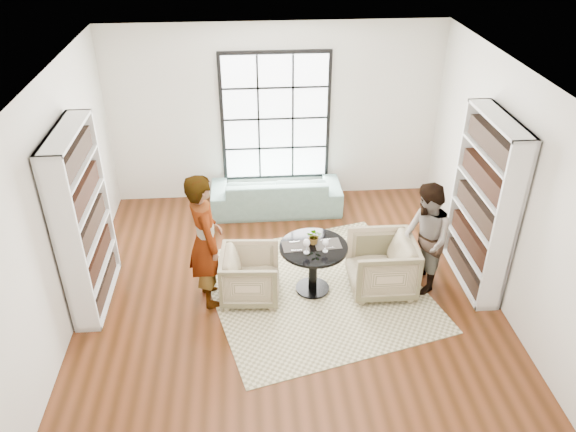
{
  "coord_description": "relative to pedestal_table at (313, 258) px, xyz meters",
  "views": [
    {
      "loc": [
        -0.49,
        -5.82,
        4.85
      ],
      "look_at": [
        0.0,
        0.4,
        1.09
      ],
      "focal_mm": 35.0,
      "sensor_mm": 36.0,
      "label": 1
    }
  ],
  "objects": [
    {
      "name": "person_right",
      "position": [
        1.47,
        -0.04,
        0.26
      ],
      "size": [
        0.6,
        0.77,
        1.57
      ],
      "primitive_type": "imported",
      "rotation": [
        0.0,
        0.0,
        -1.56
      ],
      "color": "gray",
      "rests_on": "ground"
    },
    {
      "name": "armchair_right",
      "position": [
        0.92,
        -0.04,
        -0.13
      ],
      "size": [
        0.88,
        0.85,
        0.79
      ],
      "primitive_type": "imported",
      "rotation": [
        0.0,
        0.0,
        -1.58
      ],
      "color": "#BDB787",
      "rests_on": "ground"
    },
    {
      "name": "wine_glass_right",
      "position": [
        0.14,
        -0.13,
        0.33
      ],
      "size": [
        0.08,
        0.08,
        0.18
      ],
      "color": "silver",
      "rests_on": "pedestal_table"
    },
    {
      "name": "person_left",
      "position": [
        -1.39,
        -0.07,
        0.4
      ],
      "size": [
        0.61,
        0.77,
        1.85
      ],
      "primitive_type": "imported",
      "rotation": [
        0.0,
        0.0,
        1.84
      ],
      "color": "gray",
      "rests_on": "ground"
    },
    {
      "name": "wine_glass_left",
      "position": [
        -0.11,
        -0.14,
        0.35
      ],
      "size": [
        0.09,
        0.09,
        0.21
      ],
      "color": "silver",
      "rests_on": "pedestal_table"
    },
    {
      "name": "placemat_right",
      "position": [
        0.19,
        0.03,
        0.2
      ],
      "size": [
        0.36,
        0.28,
        0.01
      ],
      "primitive_type": "cube",
      "rotation": [
        0.0,
        0.0,
        0.07
      ],
      "color": "#282523",
      "rests_on": "pedestal_table"
    },
    {
      "name": "rug",
      "position": [
        0.06,
        -0.02,
        -0.52
      ],
      "size": [
        3.41,
        3.41,
        0.01
      ],
      "primitive_type": "cube",
      "rotation": [
        0.0,
        0.0,
        0.26
      ],
      "color": "beige",
      "rests_on": "ground"
    },
    {
      "name": "placemat_left",
      "position": [
        -0.24,
        0.01,
        0.2
      ],
      "size": [
        0.36,
        0.28,
        0.01
      ],
      "primitive_type": "cube",
      "rotation": [
        0.0,
        0.0,
        0.07
      ],
      "color": "#282523",
      "rests_on": "pedestal_table"
    },
    {
      "name": "armchair_left",
      "position": [
        -0.84,
        -0.07,
        -0.17
      ],
      "size": [
        0.82,
        0.8,
        0.7
      ],
      "primitive_type": "imported",
      "rotation": [
        0.0,
        0.0,
        1.5
      ],
      "color": "tan",
      "rests_on": "ground"
    },
    {
      "name": "sofa",
      "position": [
        -0.36,
        2.23,
        -0.21
      ],
      "size": [
        2.17,
        0.85,
        0.63
      ],
      "primitive_type": "imported",
      "rotation": [
        0.0,
        0.0,
        3.14
      ],
      "color": "slate",
      "rests_on": "ground"
    },
    {
      "name": "cutlery_left",
      "position": [
        -0.24,
        0.01,
        0.21
      ],
      "size": [
        0.16,
        0.23,
        0.01
      ],
      "primitive_type": null,
      "rotation": [
        0.0,
        0.0,
        0.07
      ],
      "color": "silver",
      "rests_on": "placemat_left"
    },
    {
      "name": "room_shell",
      "position": [
        -0.33,
        0.32,
        0.73
      ],
      "size": [
        6.0,
        6.01,
        6.0
      ],
      "color": "silver",
      "rests_on": "ground"
    },
    {
      "name": "cutlery_right",
      "position": [
        0.19,
        0.03,
        0.21
      ],
      "size": [
        0.16,
        0.23,
        0.01
      ],
      "primitive_type": null,
      "rotation": [
        0.0,
        0.0,
        0.07
      ],
      "color": "silver",
      "rests_on": "placemat_right"
    },
    {
      "name": "ground",
      "position": [
        -0.33,
        -0.22,
        -0.52
      ],
      "size": [
        6.0,
        6.0,
        0.0
      ],
      "primitive_type": "plane",
      "color": "#5D2D16"
    },
    {
      "name": "pedestal_table",
      "position": [
        0.0,
        0.0,
        0.0
      ],
      "size": [
        0.9,
        0.9,
        0.72
      ],
      "rotation": [
        0.0,
        0.0,
        0.07
      ],
      "color": "black",
      "rests_on": "ground"
    },
    {
      "name": "flower_centerpiece",
      "position": [
        0.01,
        0.07,
        0.31
      ],
      "size": [
        0.23,
        0.21,
        0.22
      ],
      "primitive_type": "imported",
      "rotation": [
        0.0,
        0.0,
        -0.24
      ],
      "color": "gray",
      "rests_on": "pedestal_table"
    }
  ]
}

